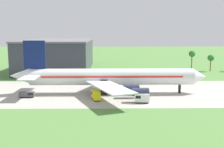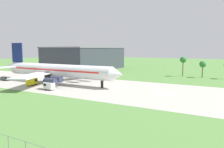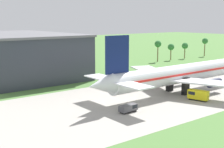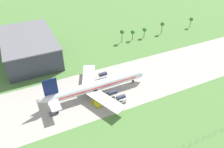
{
  "view_description": "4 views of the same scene",
  "coord_description": "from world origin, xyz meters",
  "views": [
    {
      "loc": [
        -49.76,
        -99.83,
        22.01
      ],
      "look_at": [
        -48.26,
        -1.8,
        6.91
      ],
      "focal_mm": 45.0,
      "sensor_mm": 36.0,
      "label": 1
    },
    {
      "loc": [
        22.25,
        -75.46,
        15.62
      ],
      "look_at": [
        -19.46,
        -1.8,
        5.91
      ],
      "focal_mm": 35.0,
      "sensor_mm": 36.0,
      "label": 2
    },
    {
      "loc": [
        -125.76,
        -64.57,
        22.95
      ],
      "look_at": [
        -77.07,
        -1.8,
        8.82
      ],
      "focal_mm": 50.0,
      "sensor_mm": 36.0,
      "label": 3
    },
    {
      "loc": [
        -84.97,
        -97.66,
        85.43
      ],
      "look_at": [
        -35.83,
        5.0,
        6.0
      ],
      "focal_mm": 35.0,
      "sensor_mm": 36.0,
      "label": 4
    }
  ],
  "objects": [
    {
      "name": "taxiway_strip",
      "position": [
        0.0,
        0.0,
        0.01
      ],
      "size": [
        320.0,
        44.0,
        0.02
      ],
      "color": "#A8A399",
      "rests_on": "ground_plane"
    },
    {
      "name": "jet_airliner",
      "position": [
        -49.52,
        -1.8,
        5.85
      ],
      "size": [
        69.54,
        51.05,
        18.72
      ],
      "color": "white",
      "rests_on": "ground_plane"
    },
    {
      "name": "fuel_truck",
      "position": [
        -76.61,
        -8.01,
        1.05
      ],
      "size": [
        5.08,
        2.36,
        1.91
      ],
      "color": "black",
      "rests_on": "ground_plane"
    },
    {
      "name": "baggage_tug",
      "position": [
        -39.33,
        -15.76,
        1.56
      ],
      "size": [
        4.61,
        2.34,
        2.92
      ],
      "color": "black",
      "rests_on": "ground_plane"
    },
    {
      "name": "terminal_building",
      "position": [
        -77.97,
        60.5,
        8.56
      ],
      "size": [
        36.72,
        61.2,
        17.09
      ],
      "color": "#333842",
      "rests_on": "ground_plane"
    },
    {
      "name": "ground_plane",
      "position": [
        0.0,
        0.0,
        0.0
      ],
      "size": [
        600.0,
        600.0,
        0.0
      ],
      "primitive_type": "plane",
      "color": "#517F3D"
    },
    {
      "name": "catering_van",
      "position": [
        -53.68,
        -11.44,
        1.59
      ],
      "size": [
        3.41,
        6.09,
        2.98
      ],
      "color": "black",
      "rests_on": "ground_plane"
    }
  ]
}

